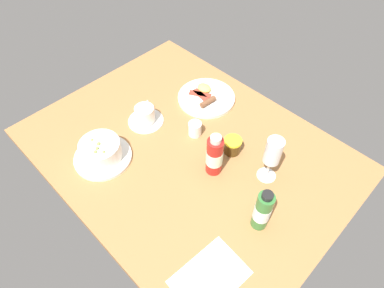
{
  "coord_description": "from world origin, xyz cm",
  "views": [
    {
      "loc": [
        53.64,
        -51.21,
        91.26
      ],
      "look_at": [
        2.45,
        0.18,
        4.53
      ],
      "focal_mm": 30.87,
      "sensor_mm": 36.0,
      "label": 1
    }
  ],
  "objects_px": {
    "cutlery_setting": "(211,276)",
    "wine_glass": "(273,153)",
    "creamer_jug": "(195,129)",
    "coffee_cup": "(145,115)",
    "porridge_bowl": "(101,151)",
    "jam_jar": "(232,146)",
    "breakfast_plate": "(206,97)",
    "sauce_bottle_green": "(262,211)",
    "sauce_bottle_red": "(215,155)"
  },
  "relations": [
    {
      "from": "cutlery_setting",
      "to": "wine_glass",
      "type": "xyz_separation_m",
      "value": [
        -0.09,
        0.37,
        0.12
      ]
    },
    {
      "from": "cutlery_setting",
      "to": "creamer_jug",
      "type": "xyz_separation_m",
      "value": [
        -0.39,
        0.34,
        0.03
      ]
    },
    {
      "from": "cutlery_setting",
      "to": "coffee_cup",
      "type": "distance_m",
      "value": 0.62
    },
    {
      "from": "porridge_bowl",
      "to": "jam_jar",
      "type": "bearing_deg",
      "value": 48.96
    },
    {
      "from": "wine_glass",
      "to": "jam_jar",
      "type": "distance_m",
      "value": 0.18
    },
    {
      "from": "porridge_bowl",
      "to": "coffee_cup",
      "type": "height_order",
      "value": "porridge_bowl"
    },
    {
      "from": "jam_jar",
      "to": "breakfast_plate",
      "type": "xyz_separation_m",
      "value": [
        -0.25,
        0.13,
        -0.02
      ]
    },
    {
      "from": "wine_glass",
      "to": "jam_jar",
      "type": "bearing_deg",
      "value": -179.56
    },
    {
      "from": "porridge_bowl",
      "to": "wine_glass",
      "type": "xyz_separation_m",
      "value": [
        0.45,
        0.34,
        0.08
      ]
    },
    {
      "from": "coffee_cup",
      "to": "sauce_bottle_green",
      "type": "distance_m",
      "value": 0.57
    },
    {
      "from": "porridge_bowl",
      "to": "creamer_jug",
      "type": "bearing_deg",
      "value": 64.48
    },
    {
      "from": "cutlery_setting",
      "to": "sauce_bottle_green",
      "type": "xyz_separation_m",
      "value": [
        -0.01,
        0.22,
        0.07
      ]
    },
    {
      "from": "creamer_jug",
      "to": "breakfast_plate",
      "type": "relative_size",
      "value": 0.26
    },
    {
      "from": "cutlery_setting",
      "to": "sauce_bottle_green",
      "type": "distance_m",
      "value": 0.23
    },
    {
      "from": "wine_glass",
      "to": "cutlery_setting",
      "type": "bearing_deg",
      "value": -75.97
    },
    {
      "from": "coffee_cup",
      "to": "wine_glass",
      "type": "xyz_separation_m",
      "value": [
        0.48,
        0.12,
        0.09
      ]
    },
    {
      "from": "porridge_bowl",
      "to": "breakfast_plate",
      "type": "relative_size",
      "value": 0.86
    },
    {
      "from": "cutlery_setting",
      "to": "sauce_bottle_red",
      "type": "distance_m",
      "value": 0.36
    },
    {
      "from": "creamer_jug",
      "to": "breakfast_plate",
      "type": "distance_m",
      "value": 0.2
    },
    {
      "from": "porridge_bowl",
      "to": "sauce_bottle_red",
      "type": "distance_m",
      "value": 0.39
    },
    {
      "from": "coffee_cup",
      "to": "jam_jar",
      "type": "bearing_deg",
      "value": 20.01
    },
    {
      "from": "breakfast_plate",
      "to": "porridge_bowl",
      "type": "bearing_deg",
      "value": -95.28
    },
    {
      "from": "porridge_bowl",
      "to": "sauce_bottle_green",
      "type": "bearing_deg",
      "value": 19.03
    },
    {
      "from": "sauce_bottle_red",
      "to": "jam_jar",
      "type": "bearing_deg",
      "value": 94.65
    },
    {
      "from": "creamer_jug",
      "to": "sauce_bottle_red",
      "type": "distance_m",
      "value": 0.18
    },
    {
      "from": "cutlery_setting",
      "to": "jam_jar",
      "type": "xyz_separation_m",
      "value": [
        -0.24,
        0.37,
        0.03
      ]
    },
    {
      "from": "jam_jar",
      "to": "sauce_bottle_green",
      "type": "distance_m",
      "value": 0.29
    },
    {
      "from": "coffee_cup",
      "to": "sauce_bottle_green",
      "type": "xyz_separation_m",
      "value": [
        0.57,
        -0.04,
        0.05
      ]
    },
    {
      "from": "creamer_jug",
      "to": "sauce_bottle_red",
      "type": "xyz_separation_m",
      "value": [
        0.16,
        -0.07,
        0.05
      ]
    },
    {
      "from": "jam_jar",
      "to": "wine_glass",
      "type": "bearing_deg",
      "value": 0.44
    },
    {
      "from": "creamer_jug",
      "to": "jam_jar",
      "type": "xyz_separation_m",
      "value": [
        0.15,
        0.03,
        0.0
      ]
    },
    {
      "from": "porridge_bowl",
      "to": "sauce_bottle_red",
      "type": "xyz_separation_m",
      "value": [
        0.3,
        0.24,
        0.04
      ]
    },
    {
      "from": "jam_jar",
      "to": "sauce_bottle_green",
      "type": "xyz_separation_m",
      "value": [
        0.24,
        -0.16,
        0.05
      ]
    },
    {
      "from": "wine_glass",
      "to": "coffee_cup",
      "type": "bearing_deg",
      "value": -165.84
    },
    {
      "from": "cutlery_setting",
      "to": "creamer_jug",
      "type": "relative_size",
      "value": 3.45
    },
    {
      "from": "wine_glass",
      "to": "breakfast_plate",
      "type": "bearing_deg",
      "value": 161.65
    },
    {
      "from": "jam_jar",
      "to": "sauce_bottle_red",
      "type": "distance_m",
      "value": 0.11
    },
    {
      "from": "coffee_cup",
      "to": "creamer_jug",
      "type": "height_order",
      "value": "coffee_cup"
    },
    {
      "from": "creamer_jug",
      "to": "porridge_bowl",
      "type": "bearing_deg",
      "value": -115.52
    },
    {
      "from": "sauce_bottle_red",
      "to": "sauce_bottle_green",
      "type": "height_order",
      "value": "sauce_bottle_red"
    },
    {
      "from": "wine_glass",
      "to": "jam_jar",
      "type": "xyz_separation_m",
      "value": [
        -0.15,
        -0.0,
        -0.09
      ]
    },
    {
      "from": "sauce_bottle_green",
      "to": "jam_jar",
      "type": "bearing_deg",
      "value": 146.8
    },
    {
      "from": "wine_glass",
      "to": "breakfast_plate",
      "type": "xyz_separation_m",
      "value": [
        -0.4,
        0.13,
        -0.11
      ]
    },
    {
      "from": "wine_glass",
      "to": "sauce_bottle_red",
      "type": "bearing_deg",
      "value": -143.56
    },
    {
      "from": "wine_glass",
      "to": "porridge_bowl",
      "type": "bearing_deg",
      "value": -142.59
    },
    {
      "from": "porridge_bowl",
      "to": "wine_glass",
      "type": "bearing_deg",
      "value": 37.41
    },
    {
      "from": "coffee_cup",
      "to": "sauce_bottle_red",
      "type": "distance_m",
      "value": 0.34
    },
    {
      "from": "sauce_bottle_green",
      "to": "breakfast_plate",
      "type": "bearing_deg",
      "value": 149.35
    },
    {
      "from": "sauce_bottle_red",
      "to": "breakfast_plate",
      "type": "distance_m",
      "value": 0.36
    },
    {
      "from": "wine_glass",
      "to": "breakfast_plate",
      "type": "height_order",
      "value": "wine_glass"
    }
  ]
}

